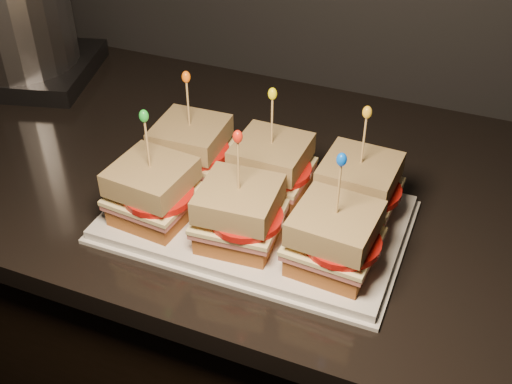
% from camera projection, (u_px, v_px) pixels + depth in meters
% --- Properties ---
extents(cabinet, '(2.60, 0.60, 0.86)m').
position_uv_depth(cabinet, '(144.00, 325.00, 1.34)').
color(cabinet, black).
rests_on(cabinet, ground).
extents(granite_slab, '(2.64, 0.64, 0.03)m').
position_uv_depth(granite_slab, '(116.00, 147.00, 1.08)').
color(granite_slab, black).
rests_on(granite_slab, cabinet).
extents(platter, '(0.39, 0.24, 0.02)m').
position_uv_depth(platter, '(256.00, 219.00, 0.88)').
color(platter, white).
rests_on(platter, granite_slab).
extents(platter_rim, '(0.41, 0.26, 0.01)m').
position_uv_depth(platter_rim, '(256.00, 222.00, 0.89)').
color(platter_rim, white).
rests_on(platter_rim, granite_slab).
extents(sandwich_0_bread_bot, '(0.10, 0.10, 0.03)m').
position_uv_depth(sandwich_0_bread_bot, '(192.00, 165.00, 0.95)').
color(sandwich_0_bread_bot, brown).
rests_on(sandwich_0_bread_bot, platter).
extents(sandwich_0_ham, '(0.11, 0.10, 0.01)m').
position_uv_depth(sandwich_0_ham, '(192.00, 155.00, 0.94)').
color(sandwich_0_ham, '#B1575A').
rests_on(sandwich_0_ham, sandwich_0_bread_bot).
extents(sandwich_0_cheese, '(0.11, 0.11, 0.01)m').
position_uv_depth(sandwich_0_cheese, '(191.00, 151.00, 0.94)').
color(sandwich_0_cheese, '#FFEEA3').
rests_on(sandwich_0_cheese, sandwich_0_ham).
extents(sandwich_0_tomato, '(0.09, 0.09, 0.01)m').
position_uv_depth(sandwich_0_tomato, '(197.00, 151.00, 0.92)').
color(sandwich_0_tomato, red).
rests_on(sandwich_0_tomato, sandwich_0_cheese).
extents(sandwich_0_bread_top, '(0.10, 0.10, 0.03)m').
position_uv_depth(sandwich_0_bread_top, '(190.00, 135.00, 0.92)').
color(sandwich_0_bread_top, '#533110').
rests_on(sandwich_0_bread_top, sandwich_0_tomato).
extents(sandwich_0_pick, '(0.00, 0.00, 0.09)m').
position_uv_depth(sandwich_0_pick, '(188.00, 106.00, 0.89)').
color(sandwich_0_pick, tan).
rests_on(sandwich_0_pick, sandwich_0_bread_top).
extents(sandwich_0_frill, '(0.01, 0.01, 0.02)m').
position_uv_depth(sandwich_0_frill, '(186.00, 77.00, 0.86)').
color(sandwich_0_frill, orange).
rests_on(sandwich_0_frill, sandwich_0_pick).
extents(sandwich_1_bread_bot, '(0.10, 0.10, 0.03)m').
position_uv_depth(sandwich_1_bread_bot, '(271.00, 183.00, 0.91)').
color(sandwich_1_bread_bot, brown).
rests_on(sandwich_1_bread_bot, platter).
extents(sandwich_1_ham, '(0.10, 0.10, 0.01)m').
position_uv_depth(sandwich_1_ham, '(271.00, 174.00, 0.90)').
color(sandwich_1_ham, '#B1575A').
rests_on(sandwich_1_ham, sandwich_1_bread_bot).
extents(sandwich_1_cheese, '(0.11, 0.10, 0.01)m').
position_uv_depth(sandwich_1_cheese, '(271.00, 170.00, 0.90)').
color(sandwich_1_cheese, '#FFEEA3').
rests_on(sandwich_1_cheese, sandwich_1_ham).
extents(sandwich_1_tomato, '(0.09, 0.09, 0.01)m').
position_uv_depth(sandwich_1_tomato, '(278.00, 169.00, 0.88)').
color(sandwich_1_tomato, red).
rests_on(sandwich_1_tomato, sandwich_1_cheese).
extents(sandwich_1_bread_top, '(0.10, 0.10, 0.03)m').
position_uv_depth(sandwich_1_bread_top, '(271.00, 153.00, 0.88)').
color(sandwich_1_bread_top, '#533110').
rests_on(sandwich_1_bread_top, sandwich_1_tomato).
extents(sandwich_1_pick, '(0.00, 0.00, 0.09)m').
position_uv_depth(sandwich_1_pick, '(272.00, 124.00, 0.85)').
color(sandwich_1_pick, tan).
rests_on(sandwich_1_pick, sandwich_1_bread_top).
extents(sandwich_1_frill, '(0.01, 0.01, 0.02)m').
position_uv_depth(sandwich_1_frill, '(272.00, 94.00, 0.83)').
color(sandwich_1_frill, '#F6EC0A').
rests_on(sandwich_1_frill, sandwich_1_pick).
extents(sandwich_2_bread_bot, '(0.10, 0.10, 0.03)m').
position_uv_depth(sandwich_2_bread_bot, '(356.00, 204.00, 0.87)').
color(sandwich_2_bread_bot, brown).
rests_on(sandwich_2_bread_bot, platter).
extents(sandwich_2_ham, '(0.11, 0.10, 0.01)m').
position_uv_depth(sandwich_2_ham, '(357.00, 194.00, 0.86)').
color(sandwich_2_ham, '#B1575A').
rests_on(sandwich_2_ham, sandwich_2_bread_bot).
extents(sandwich_2_cheese, '(0.11, 0.11, 0.01)m').
position_uv_depth(sandwich_2_cheese, '(358.00, 190.00, 0.86)').
color(sandwich_2_cheese, '#FFEEA3').
rests_on(sandwich_2_cheese, sandwich_2_ham).
extents(sandwich_2_tomato, '(0.09, 0.09, 0.01)m').
position_uv_depth(sandwich_2_tomato, '(366.00, 190.00, 0.85)').
color(sandwich_2_tomato, red).
rests_on(sandwich_2_tomato, sandwich_2_cheese).
extents(sandwich_2_bread_top, '(0.10, 0.10, 0.03)m').
position_uv_depth(sandwich_2_bread_top, '(360.00, 173.00, 0.84)').
color(sandwich_2_bread_top, '#533110').
rests_on(sandwich_2_bread_top, sandwich_2_tomato).
extents(sandwich_2_pick, '(0.00, 0.00, 0.09)m').
position_uv_depth(sandwich_2_pick, '(363.00, 143.00, 0.81)').
color(sandwich_2_pick, tan).
rests_on(sandwich_2_pick, sandwich_2_bread_top).
extents(sandwich_2_frill, '(0.01, 0.01, 0.02)m').
position_uv_depth(sandwich_2_frill, '(367.00, 112.00, 0.79)').
color(sandwich_2_frill, gold).
rests_on(sandwich_2_frill, sandwich_2_pick).
extents(sandwich_3_bread_bot, '(0.10, 0.10, 0.03)m').
position_uv_depth(sandwich_3_bread_bot, '(155.00, 208.00, 0.87)').
color(sandwich_3_bread_bot, brown).
rests_on(sandwich_3_bread_bot, platter).
extents(sandwich_3_ham, '(0.11, 0.11, 0.01)m').
position_uv_depth(sandwich_3_ham, '(154.00, 198.00, 0.86)').
color(sandwich_3_ham, '#B1575A').
rests_on(sandwich_3_ham, sandwich_3_bread_bot).
extents(sandwich_3_cheese, '(0.11, 0.11, 0.01)m').
position_uv_depth(sandwich_3_cheese, '(153.00, 194.00, 0.85)').
color(sandwich_3_cheese, '#FFEEA3').
rests_on(sandwich_3_cheese, sandwich_3_ham).
extents(sandwich_3_tomato, '(0.09, 0.09, 0.01)m').
position_uv_depth(sandwich_3_tomato, '(158.00, 194.00, 0.84)').
color(sandwich_3_tomato, red).
rests_on(sandwich_3_tomato, sandwich_3_cheese).
extents(sandwich_3_bread_top, '(0.10, 0.10, 0.03)m').
position_uv_depth(sandwich_3_bread_top, '(151.00, 177.00, 0.84)').
color(sandwich_3_bread_top, '#533110').
rests_on(sandwich_3_bread_top, sandwich_3_tomato).
extents(sandwich_3_pick, '(0.00, 0.00, 0.09)m').
position_uv_depth(sandwich_3_pick, '(148.00, 147.00, 0.81)').
color(sandwich_3_pick, tan).
rests_on(sandwich_3_pick, sandwich_3_bread_top).
extents(sandwich_3_frill, '(0.01, 0.01, 0.02)m').
position_uv_depth(sandwich_3_frill, '(144.00, 116.00, 0.78)').
color(sandwich_3_frill, green).
rests_on(sandwich_3_frill, sandwich_3_pick).
extents(sandwich_4_bread_bot, '(0.10, 0.10, 0.03)m').
position_uv_depth(sandwich_4_bread_bot, '(240.00, 231.00, 0.83)').
color(sandwich_4_bread_bot, brown).
rests_on(sandwich_4_bread_bot, platter).
extents(sandwich_4_ham, '(0.11, 0.11, 0.01)m').
position_uv_depth(sandwich_4_ham, '(239.00, 221.00, 0.82)').
color(sandwich_4_ham, '#B1575A').
rests_on(sandwich_4_ham, sandwich_4_bread_bot).
extents(sandwich_4_cheese, '(0.11, 0.11, 0.01)m').
position_uv_depth(sandwich_4_cheese, '(239.00, 217.00, 0.81)').
color(sandwich_4_cheese, '#FFEEA3').
rests_on(sandwich_4_cheese, sandwich_4_ham).
extents(sandwich_4_tomato, '(0.09, 0.09, 0.01)m').
position_uv_depth(sandwich_4_tomato, '(246.00, 217.00, 0.80)').
color(sandwich_4_tomato, red).
rests_on(sandwich_4_tomato, sandwich_4_cheese).
extents(sandwich_4_bread_top, '(0.10, 0.10, 0.03)m').
position_uv_depth(sandwich_4_bread_top, '(239.00, 199.00, 0.80)').
color(sandwich_4_bread_top, '#533110').
rests_on(sandwich_4_bread_top, sandwich_4_tomato).
extents(sandwich_4_pick, '(0.00, 0.00, 0.09)m').
position_uv_depth(sandwich_4_pick, '(238.00, 168.00, 0.77)').
color(sandwich_4_pick, tan).
rests_on(sandwich_4_pick, sandwich_4_bread_top).
extents(sandwich_4_frill, '(0.01, 0.01, 0.02)m').
position_uv_depth(sandwich_4_frill, '(238.00, 137.00, 0.74)').
color(sandwich_4_frill, red).
rests_on(sandwich_4_frill, sandwich_4_pick).
extents(sandwich_5_bread_bot, '(0.10, 0.10, 0.03)m').
position_uv_depth(sandwich_5_bread_bot, '(332.00, 256.00, 0.79)').
color(sandwich_5_bread_bot, brown).
rests_on(sandwich_5_bread_bot, platter).
extents(sandwich_5_ham, '(0.11, 0.11, 0.01)m').
position_uv_depth(sandwich_5_ham, '(333.00, 246.00, 0.78)').
color(sandwich_5_ham, '#B1575A').
rests_on(sandwich_5_ham, sandwich_5_bread_bot).
extents(sandwich_5_cheese, '(0.11, 0.11, 0.01)m').
position_uv_depth(sandwich_5_cheese, '(334.00, 241.00, 0.78)').
color(sandwich_5_cheese, '#FFEEA3').
rests_on(sandwich_5_cheese, sandwich_5_ham).
extents(sandwich_5_tomato, '(0.09, 0.09, 0.01)m').
position_uv_depth(sandwich_5_tomato, '(342.00, 242.00, 0.76)').
color(sandwich_5_tomato, red).
rests_on(sandwich_5_tomato, sandwich_5_cheese).
extents(sandwich_5_bread_top, '(0.10, 0.10, 0.03)m').
position_uv_depth(sandwich_5_bread_top, '(335.00, 223.00, 0.76)').
color(sandwich_5_bread_top, '#533110').
rests_on(sandwich_5_bread_top, sandwich_5_tomato).
extents(sandwich_5_pick, '(0.00, 0.00, 0.09)m').
position_uv_depth(sandwich_5_pick, '(338.00, 192.00, 0.73)').
color(sandwich_5_pick, tan).
rests_on(sandwich_5_pick, sandwich_5_bread_top).
extents(sandwich_5_frill, '(0.01, 0.01, 0.02)m').
position_uv_depth(sandwich_5_frill, '(342.00, 160.00, 0.70)').
color(sandwich_5_frill, blue).
rests_on(sandwich_5_frill, sandwich_5_pick).
extents(appliance_base, '(0.32, 0.29, 0.03)m').
position_uv_depth(appliance_base, '(21.00, 68.00, 1.24)').
color(appliance_base, '#262628').
rests_on(appliance_base, granite_slab).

